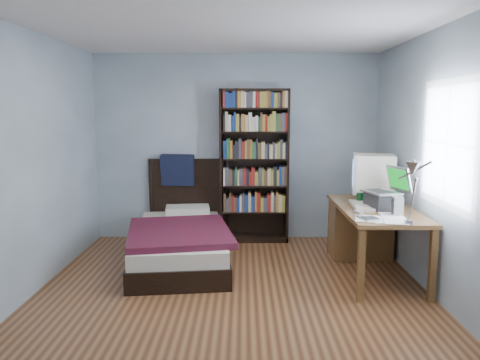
{
  "coord_description": "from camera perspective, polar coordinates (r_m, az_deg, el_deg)",
  "views": [
    {
      "loc": [
        0.11,
        -4.24,
        1.73
      ],
      "look_at": [
        0.07,
        0.71,
        1.01
      ],
      "focal_mm": 35.0,
      "sensor_mm": 36.0,
      "label": 1
    }
  ],
  "objects": [
    {
      "name": "phone_grey",
      "position": [
        4.6,
        14.45,
        -4.36
      ],
      "size": [
        0.06,
        0.1,
        0.02
      ],
      "primitive_type": "cube",
      "rotation": [
        0.0,
        0.0,
        0.13
      ],
      "color": "gray",
      "rests_on": "desk"
    },
    {
      "name": "soda_can",
      "position": [
        5.29,
        14.39,
        -2.15
      ],
      "size": [
        0.07,
        0.07,
        0.13
      ],
      "primitive_type": "cylinder",
      "color": "#073A12",
      "rests_on": "desk"
    },
    {
      "name": "desk",
      "position": [
        5.63,
        14.85,
        -5.45
      ],
      "size": [
        0.75,
        1.6,
        0.73
      ],
      "color": "brown",
      "rests_on": "floor"
    },
    {
      "name": "mouse",
      "position": [
        5.39,
        15.24,
        -2.48
      ],
      "size": [
        0.06,
        0.11,
        0.04
      ],
      "primitive_type": "ellipsoid",
      "color": "silver",
      "rests_on": "desk"
    },
    {
      "name": "bookshelf",
      "position": [
        6.21,
        1.73,
        1.72
      ],
      "size": [
        0.91,
        0.3,
        2.02
      ],
      "color": "black",
      "rests_on": "floor"
    },
    {
      "name": "keyboard",
      "position": [
        5.1,
        14.59,
        -3.06
      ],
      "size": [
        0.23,
        0.51,
        0.05
      ],
      "primitive_type": "cube",
      "rotation": [
        0.0,
        0.07,
        -0.07
      ],
      "color": "beige",
      "rests_on": "desk"
    },
    {
      "name": "bed",
      "position": [
        5.61,
        -7.22,
        -6.99
      ],
      "size": [
        1.33,
        2.17,
        1.16
      ],
      "color": "black",
      "rests_on": "floor"
    },
    {
      "name": "phone_silver",
      "position": [
        4.81,
        14.19,
        -3.8
      ],
      "size": [
        0.1,
        0.12,
        0.02
      ],
      "primitive_type": "cube",
      "rotation": [
        0.0,
        0.0,
        0.49
      ],
      "color": "silver",
      "rests_on": "desk"
    },
    {
      "name": "laptop",
      "position": [
        5.07,
        17.03,
        -2.03
      ],
      "size": [
        0.46,
        0.43,
        0.45
      ],
      "color": "#2D2D30",
      "rests_on": "desk"
    },
    {
      "name": "speaker",
      "position": [
        4.8,
        18.68,
        -3.04
      ],
      "size": [
        0.1,
        0.1,
        0.18
      ],
      "primitive_type": "cube",
      "rotation": [
        0.0,
        0.0,
        -0.05
      ],
      "color": "gray",
      "rests_on": "desk"
    },
    {
      "name": "desk_lamp",
      "position": [
        3.99,
        20.3,
        0.6
      ],
      "size": [
        0.24,
        0.53,
        0.62
      ],
      "color": "#99999E",
      "rests_on": "desk"
    },
    {
      "name": "room",
      "position": [
        4.26,
        -0.65,
        1.89
      ],
      "size": [
        4.2,
        4.24,
        2.5
      ],
      "color": "#552D19",
      "rests_on": "ground"
    },
    {
      "name": "external_drive",
      "position": [
        4.52,
        15.57,
        -4.6
      ],
      "size": [
        0.15,
        0.15,
        0.03
      ],
      "primitive_type": "cube",
      "rotation": [
        0.0,
        0.0,
        0.24
      ],
      "color": "gray",
      "rests_on": "desk"
    },
    {
      "name": "crt_monitor",
      "position": [
        5.53,
        15.83,
        0.72
      ],
      "size": [
        0.54,
        0.5,
        0.53
      ],
      "color": "beige",
      "rests_on": "desk"
    }
  ]
}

